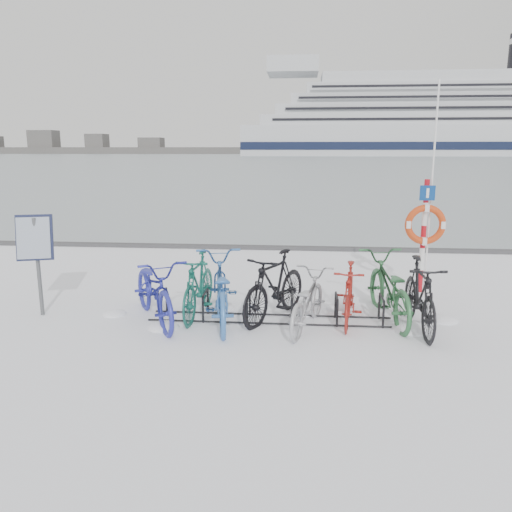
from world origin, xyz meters
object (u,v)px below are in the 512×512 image
at_px(bike_rack, 270,310).
at_px(info_board, 35,244).
at_px(lifebuoy_station, 425,225).
at_px(cruise_ferry, 414,124).

relative_size(bike_rack, info_board, 2.32).
distance_m(info_board, lifebuoy_station, 7.04).
height_order(bike_rack, info_board, info_board).
relative_size(info_board, lifebuoy_station, 0.43).
bearing_deg(info_board, lifebuoy_station, -0.52).
relative_size(info_board, cruise_ferry, 0.01).
xyz_separation_m(bike_rack, info_board, (-3.89, -0.11, 1.06)).
bearing_deg(info_board, bike_rack, -15.37).
relative_size(lifebuoy_station, cruise_ferry, 0.03).
xyz_separation_m(info_board, lifebuoy_station, (6.75, 1.99, 0.11)).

